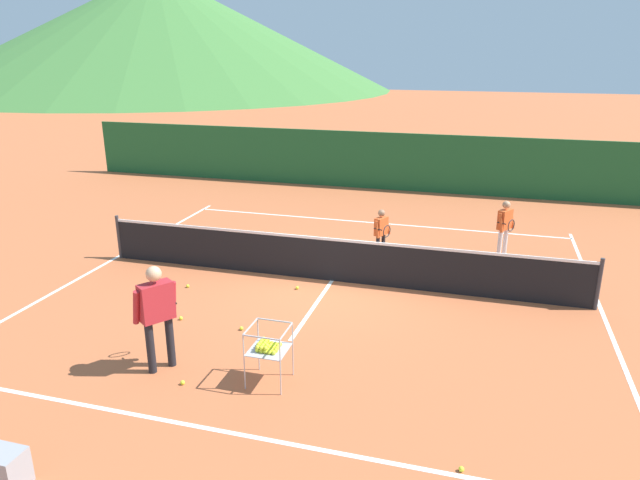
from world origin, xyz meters
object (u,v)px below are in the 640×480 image
object	(u,v)px
student_0	(381,230)
ball_cart	(268,347)
student_1	(505,223)
tennis_ball_5	(188,286)
tennis_ball_3	(183,383)
tennis_ball_0	(241,328)
tennis_ball_1	(181,318)
tennis_ball_2	(461,469)
tennis_net	(332,259)
instructor	(157,308)
tennis_ball_4	(297,288)

from	to	relation	value
student_0	ball_cart	distance (m)	5.81
student_1	tennis_ball_5	distance (m)	7.53
tennis_ball_3	tennis_ball_0	bearing A→B (deg)	85.65
tennis_ball_3	tennis_ball_1	bearing A→B (deg)	119.53
tennis_ball_1	tennis_ball_2	distance (m)	5.89
tennis_net	instructor	bearing A→B (deg)	-111.31
student_1	tennis_ball_2	xyz separation A→B (m)	(-0.55, -8.03, -0.79)
tennis_ball_1	tennis_ball_4	world-z (taller)	same
student_0	tennis_ball_4	world-z (taller)	student_0
tennis_ball_1	tennis_ball_2	bearing A→B (deg)	-27.47
instructor	tennis_ball_1	xyz separation A→B (m)	(-0.57, 1.61, -1.00)
tennis_ball_0	instructor	bearing A→B (deg)	-113.79
ball_cart	tennis_net	bearing A→B (deg)	91.40
tennis_ball_4	student_0	bearing A→B (deg)	59.60
student_0	tennis_ball_2	xyz separation A→B (m)	(2.25, -6.97, -0.70)
tennis_net	ball_cart	xyz separation A→B (m)	(0.10, -4.13, 0.09)
instructor	student_0	distance (m)	6.35
student_0	tennis_net	bearing A→B (deg)	-114.93
tennis_ball_0	student_1	bearing A→B (deg)	49.92
tennis_ball_5	tennis_ball_0	bearing A→B (deg)	-38.49
tennis_ball_3	tennis_ball_4	size ratio (longest dim) A/B	1.00
tennis_net	student_0	world-z (taller)	student_0
ball_cart	tennis_ball_3	size ratio (longest dim) A/B	13.22
tennis_net	tennis_ball_1	distance (m)	3.46
tennis_ball_4	tennis_ball_5	world-z (taller)	same
tennis_ball_0	tennis_ball_2	world-z (taller)	same
tennis_net	tennis_ball_1	world-z (taller)	tennis_net
tennis_net	student_1	distance (m)	4.48
ball_cart	tennis_ball_3	xyz separation A→B (m)	(-1.21, -0.43, -0.56)
student_1	tennis_ball_0	world-z (taller)	student_1
student_0	tennis_ball_1	size ratio (longest dim) A/B	17.93
tennis_net	ball_cart	bearing A→B (deg)	-88.60
student_0	tennis_ball_1	bearing A→B (deg)	-124.99
tennis_ball_2	tennis_ball_5	world-z (taller)	same
ball_cart	tennis_ball_4	size ratio (longest dim) A/B	13.22
tennis_net	tennis_ball_3	bearing A→B (deg)	-103.69
instructor	ball_cart	distance (m)	1.80
tennis_ball_1	tennis_ball_5	bearing A→B (deg)	113.57
tennis_ball_2	tennis_net	bearing A→B (deg)	119.47
ball_cart	tennis_ball_2	xyz separation A→B (m)	(2.91, -1.20, -0.56)
tennis_ball_0	tennis_ball_4	size ratio (longest dim) A/B	1.00
tennis_ball_1	tennis_ball_5	world-z (taller)	same
tennis_net	tennis_ball_2	bearing A→B (deg)	-60.53
tennis_ball_2	student_1	bearing A→B (deg)	86.10
tennis_ball_3	ball_cart	bearing A→B (deg)	19.64
tennis_ball_1	tennis_ball_3	size ratio (longest dim) A/B	1.00
tennis_net	tennis_ball_2	size ratio (longest dim) A/B	155.83
instructor	student_1	bearing A→B (deg)	53.04
instructor	ball_cart	world-z (taller)	instructor
instructor	tennis_ball_5	xyz separation A→B (m)	(-1.18, 3.02, -1.00)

